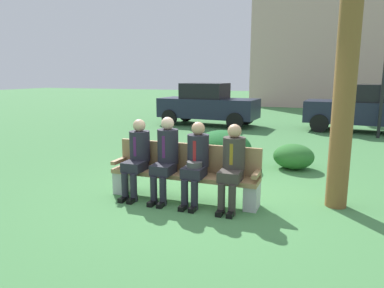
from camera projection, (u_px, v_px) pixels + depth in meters
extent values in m
plane|color=#458146|center=(199.00, 196.00, 5.95)|extent=(80.00, 80.00, 0.00)
cube|color=#99754C|center=(183.00, 175.00, 5.73)|extent=(2.45, 0.44, 0.07)
cube|color=#99754C|center=(188.00, 157.00, 5.86)|extent=(2.45, 0.06, 0.45)
cube|color=#99754C|center=(120.00, 161.00, 6.12)|extent=(0.08, 0.44, 0.06)
cube|color=#99754C|center=(257.00, 174.00, 5.30)|extent=(0.08, 0.44, 0.06)
cube|color=#BCBCBC|center=(123.00, 181.00, 6.17)|extent=(0.20, 0.37, 0.38)
cube|color=#BCBCBC|center=(252.00, 196.00, 5.39)|extent=(0.20, 0.37, 0.38)
cube|color=#23232D|center=(135.00, 166.00, 5.83)|extent=(0.32, 0.38, 0.16)
cylinder|color=#23232D|center=(125.00, 187.00, 5.74)|extent=(0.11, 0.11, 0.45)
cylinder|color=#23232D|center=(134.00, 188.00, 5.69)|extent=(0.11, 0.11, 0.45)
cube|color=black|center=(123.00, 199.00, 5.72)|extent=(0.09, 0.22, 0.07)
cube|color=black|center=(132.00, 200.00, 5.67)|extent=(0.09, 0.22, 0.07)
cylinder|color=#23232D|center=(140.00, 146.00, 5.95)|extent=(0.34, 0.34, 0.50)
cube|color=#4C1951|center=(135.00, 147.00, 5.79)|extent=(0.05, 0.01, 0.32)
sphere|color=tan|center=(139.00, 126.00, 5.88)|extent=(0.21, 0.21, 0.21)
cube|color=#23232D|center=(163.00, 169.00, 5.65)|extent=(0.32, 0.38, 0.16)
cylinder|color=#23232D|center=(154.00, 190.00, 5.56)|extent=(0.11, 0.11, 0.45)
cylinder|color=#23232D|center=(163.00, 191.00, 5.51)|extent=(0.11, 0.11, 0.45)
cube|color=black|center=(152.00, 203.00, 5.54)|extent=(0.09, 0.22, 0.07)
cube|color=black|center=(162.00, 204.00, 5.49)|extent=(0.09, 0.22, 0.07)
cylinder|color=#23232D|center=(168.00, 146.00, 5.76)|extent=(0.34, 0.34, 0.56)
cube|color=#4C1951|center=(164.00, 147.00, 5.61)|extent=(0.05, 0.01, 0.36)
sphere|color=beige|center=(168.00, 124.00, 5.69)|extent=(0.21, 0.21, 0.21)
cube|color=#23232D|center=(194.00, 172.00, 5.47)|extent=(0.32, 0.38, 0.16)
cylinder|color=#23232D|center=(185.00, 194.00, 5.38)|extent=(0.11, 0.11, 0.45)
cylinder|color=#23232D|center=(194.00, 195.00, 5.33)|extent=(0.11, 0.11, 0.45)
cube|color=black|center=(183.00, 207.00, 5.36)|extent=(0.09, 0.22, 0.07)
cube|color=black|center=(193.00, 209.00, 5.31)|extent=(0.09, 0.22, 0.07)
cylinder|color=#23232D|center=(198.00, 150.00, 5.59)|extent=(0.34, 0.34, 0.51)
cube|color=maroon|center=(195.00, 151.00, 5.43)|extent=(0.05, 0.01, 0.32)
sphere|color=tan|center=(198.00, 129.00, 5.52)|extent=(0.21, 0.21, 0.21)
cylinder|color=#424242|center=(194.00, 165.00, 5.42)|extent=(0.24, 0.24, 0.09)
cube|color=#38332D|center=(230.00, 176.00, 5.27)|extent=(0.32, 0.38, 0.16)
cylinder|color=#38332D|center=(221.00, 199.00, 5.18)|extent=(0.11, 0.11, 0.45)
cylinder|color=#38332D|center=(232.00, 200.00, 5.13)|extent=(0.11, 0.11, 0.45)
cube|color=black|center=(220.00, 212.00, 5.16)|extent=(0.09, 0.22, 0.07)
cube|color=black|center=(231.00, 214.00, 5.11)|extent=(0.09, 0.22, 0.07)
cylinder|color=#38332D|center=(234.00, 153.00, 5.39)|extent=(0.34, 0.34, 0.50)
cube|color=olive|center=(231.00, 154.00, 5.23)|extent=(0.05, 0.01, 0.32)
sphere|color=tan|center=(235.00, 131.00, 5.32)|extent=(0.21, 0.21, 0.21)
cylinder|color=brown|center=(346.00, 70.00, 5.13)|extent=(0.32, 0.32, 4.15)
ellipsoid|color=#2D6E2D|center=(294.00, 156.00, 7.67)|extent=(0.86, 0.79, 0.54)
ellipsoid|color=#1F612B|center=(222.00, 149.00, 7.80)|extent=(1.30, 1.19, 0.81)
cube|color=#1E2338|center=(208.00, 108.00, 14.27)|extent=(3.99, 1.80, 0.76)
cube|color=black|center=(205.00, 91.00, 14.20)|extent=(1.78, 1.46, 0.60)
cylinder|color=black|center=(246.00, 117.00, 14.49)|extent=(0.65, 0.18, 0.64)
cylinder|color=black|center=(235.00, 121.00, 13.09)|extent=(0.65, 0.18, 0.64)
cylinder|color=black|center=(186.00, 114.00, 15.59)|extent=(0.65, 0.18, 0.64)
cylinder|color=black|center=(169.00, 118.00, 14.20)|extent=(0.65, 0.18, 0.64)
cube|color=#1E2338|center=(363.00, 112.00, 12.58)|extent=(4.00, 1.84, 0.76)
cube|color=black|center=(360.00, 93.00, 12.52)|extent=(1.80, 1.48, 0.60)
cylinder|color=black|center=(323.00, 119.00, 13.92)|extent=(0.65, 0.19, 0.64)
cylinder|color=black|center=(319.00, 123.00, 12.53)|extent=(0.65, 0.19, 0.64)
cylinder|color=black|center=(383.00, 89.00, 11.16)|extent=(0.10, 0.10, 3.14)
cube|color=#CDA299|center=(336.00, 33.00, 23.73)|extent=(10.03, 7.16, 9.47)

